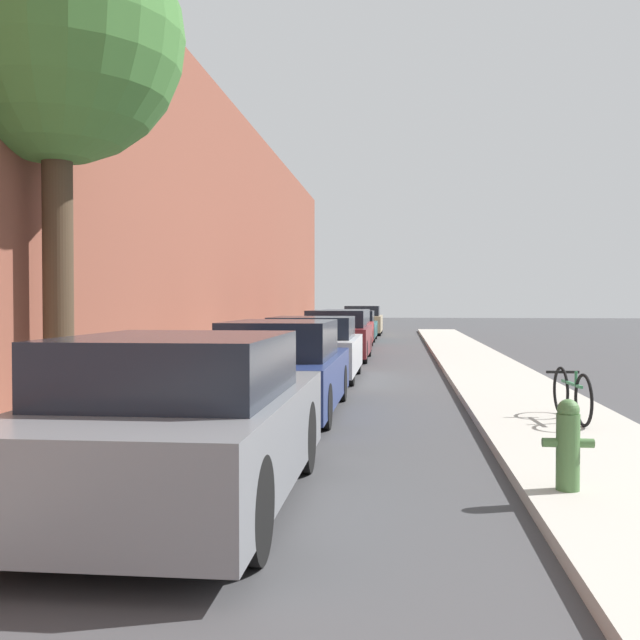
{
  "coord_description": "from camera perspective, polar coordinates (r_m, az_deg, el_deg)",
  "views": [
    {
      "loc": [
        0.87,
        0.21,
        1.68
      ],
      "look_at": [
        -0.25,
        10.71,
        1.41
      ],
      "focal_mm": 41.86,
      "sensor_mm": 36.0,
      "label": 1
    }
  ],
  "objects": [
    {
      "name": "parked_car_teal",
      "position": [
        31.63,
        2.67,
        -0.49
      ],
      "size": [
        1.8,
        4.29,
        1.28
      ],
      "color": "black",
      "rests_on": "ground"
    },
    {
      "name": "building_facade_left",
      "position": [
        16.72,
        -11.92,
        8.31
      ],
      "size": [
        0.7,
        52.0,
        7.37
      ],
      "color": "brown",
      "rests_on": "ground"
    },
    {
      "name": "parked_car_red",
      "position": [
        26.41,
        2.02,
        -0.75
      ],
      "size": [
        1.8,
        4.67,
        1.39
      ],
      "color": "black",
      "rests_on": "ground"
    },
    {
      "name": "parked_car_champagne",
      "position": [
        37.3,
        3.29,
        -0.07
      ],
      "size": [
        1.89,
        4.51,
        1.44
      ],
      "color": "black",
      "rests_on": "ground"
    },
    {
      "name": "parked_car_maroon",
      "position": [
        21.32,
        1.34,
        -1.24
      ],
      "size": [
        1.82,
        4.24,
        1.42
      ],
      "color": "black",
      "rests_on": "ground"
    },
    {
      "name": "sidewalk_left",
      "position": [
        16.32,
        -7.33,
        -4.25
      ],
      "size": [
        2.0,
        52.0,
        0.12
      ],
      "color": "#ADA89E",
      "rests_on": "ground"
    },
    {
      "name": "street_tree_near",
      "position": [
        10.66,
        -19.53,
        19.59
      ],
      "size": [
        3.25,
        3.25,
        6.57
      ],
      "color": "#423323",
      "rests_on": "sidewalk_left"
    },
    {
      "name": "parked_car_silver",
      "position": [
        16.01,
        -0.52,
        -2.22
      ],
      "size": [
        1.92,
        3.93,
        1.35
      ],
      "color": "black",
      "rests_on": "ground"
    },
    {
      "name": "fire_hydrant",
      "position": [
        6.54,
        18.43,
        -8.93
      ],
      "size": [
        0.41,
        0.19,
        0.75
      ],
      "color": "#47703D",
      "rests_on": "sidewalk_right"
    },
    {
      "name": "bicycle",
      "position": [
        10.29,
        18.68,
        -5.42
      ],
      "size": [
        0.44,
        1.62,
        0.66
      ],
      "rotation": [
        0.0,
        0.0,
        0.07
      ],
      "color": "black",
      "rests_on": "sidewalk_right"
    },
    {
      "name": "parked_car_navy",
      "position": [
        11.17,
        -2.89,
        -3.82
      ],
      "size": [
        1.7,
        4.48,
        1.39
      ],
      "color": "black",
      "rests_on": "ground"
    },
    {
      "name": "sidewalk_right",
      "position": [
        16.0,
        13.38,
        -4.39
      ],
      "size": [
        2.0,
        52.0,
        0.12
      ],
      "color": "#ADA89E",
      "rests_on": "ground"
    },
    {
      "name": "parked_car_grey",
      "position": [
        6.21,
        -10.48,
        -7.83
      ],
      "size": [
        1.82,
        4.11,
        1.41
      ],
      "color": "black",
      "rests_on": "ground"
    },
    {
      "name": "ground_plane",
      "position": [
        15.91,
        2.92,
        -4.61
      ],
      "size": [
        120.0,
        120.0,
        0.0
      ],
      "primitive_type": "plane",
      "color": "#3D3D3F"
    }
  ]
}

